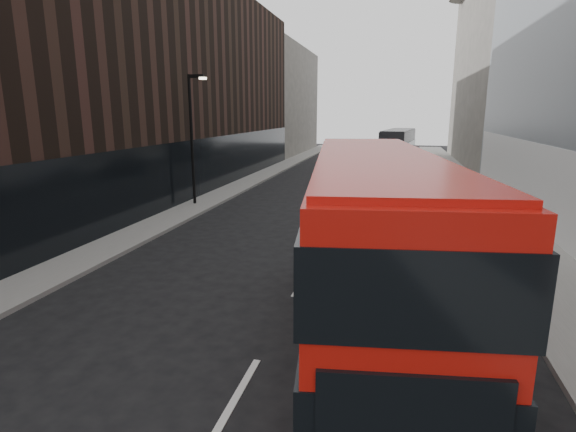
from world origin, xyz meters
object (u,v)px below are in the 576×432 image
Objects in this scene: car_c at (383,174)px; car_b at (404,189)px; street_lamp at (193,131)px; red_bus at (372,241)px; grey_bus at (398,145)px; car_a at (346,221)px.

car_b is at bearing -74.51° from car_c.
red_bus is (10.47, -13.33, -1.76)m from street_lamp.
street_lamp is at bearing -163.04° from car_b.
grey_bus is 15.39m from car_c.
grey_bus is (0.57, 39.06, -0.59)m from red_bus.
red_bus is 39.07m from grey_bus.
street_lamp reaches higher than car_b.
red_bus is at bearing -78.48° from car_a.
grey_bus is 30.31m from car_a.
street_lamp reaches higher than car_a.
car_b is (0.42, -21.67, -1.09)m from grey_bus.
car_b is at bearing 75.70° from car_a.
street_lamp is 1.56× the size of car_b.
car_c reaches higher than car_a.
car_a is at bearing -86.56° from grey_bus.
street_lamp is at bearing 120.37° from red_bus.
car_c reaches higher than car_b.
street_lamp reaches higher than car_c.
red_bus is 2.45× the size of car_b.
car_b is 0.84× the size of car_c.
car_b is at bearing 78.98° from red_bus.
grey_bus reaches higher than car_b.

